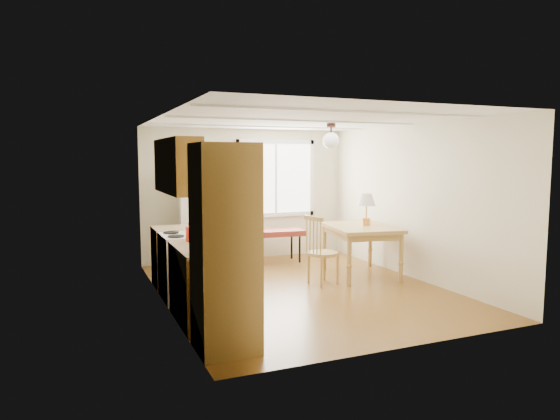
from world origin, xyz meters
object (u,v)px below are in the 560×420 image
bench (268,234)px  chair (318,246)px  dining_table (361,232)px  refrigerator (201,216)px

bench → chair: 1.81m
bench → dining_table: size_ratio=0.93×
refrigerator → chair: (1.33, -1.98, -0.31)m
dining_table → chair: (-0.93, -0.28, -0.12)m
refrigerator → dining_table: 2.84m
refrigerator → dining_table: refrigerator is taller
refrigerator → chair: size_ratio=1.74×
dining_table → refrigerator: bearing=152.3°
bench → chair: chair is taller
bench → chair: (0.12, -1.80, 0.06)m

